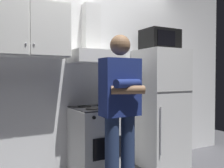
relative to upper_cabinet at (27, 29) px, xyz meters
name	(u,v)px	position (x,y,z in m)	size (l,w,h in m)	color
back_wall_tiled	(91,68)	(0.85, 0.23, -0.40)	(4.80, 0.10, 2.70)	white
upper_cabinet	(27,29)	(0.00, 0.00, 0.00)	(0.90, 0.37, 0.60)	white
stove_oven	(99,143)	(0.80, -0.13, -1.32)	(0.60, 0.62, 0.87)	white
range_hood	(94,47)	(0.80, 0.00, -0.15)	(0.60, 0.44, 0.75)	white
refrigerator	(160,108)	(1.75, -0.12, -0.95)	(0.60, 0.62, 1.60)	silver
microwave	(160,40)	(1.75, -0.11, -0.01)	(0.48, 0.37, 0.28)	black
person_standing	(120,111)	(0.75, -0.73, -0.85)	(0.38, 0.33, 1.64)	navy
cooking_pot	(113,101)	(0.93, -0.24, -0.81)	(0.32, 0.22, 0.13)	#B7BABF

